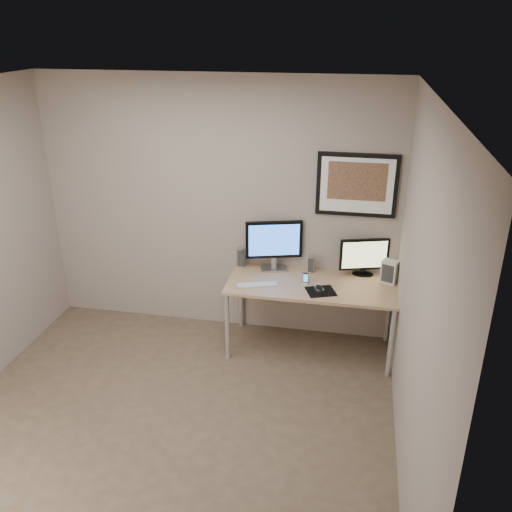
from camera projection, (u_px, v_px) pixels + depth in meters
The scene contains 13 objects.
floor at pixel (169, 426), 4.39m from camera, with size 3.60×3.60×0.00m, color brown.
room at pixel (175, 217), 4.14m from camera, with size 3.60×3.60×3.60m.
desk at pixel (312, 290), 5.17m from camera, with size 1.60×0.70×0.73m.
framed_art at pixel (357, 185), 5.03m from camera, with size 0.75×0.04×0.60m.
monitor_large at pixel (274, 243), 5.33m from camera, with size 0.55×0.24×0.51m.
monitor_tv at pixel (364, 256), 5.24m from camera, with size 0.47×0.17×0.38m.
speaker_left at pixel (241, 257), 5.47m from camera, with size 0.08×0.08×0.20m, color #AAAAAF.
speaker_right at pixel (311, 264), 5.35m from camera, with size 0.07×0.07×0.17m, color #AAAAAF.
phone_dock at pixel (306, 278), 5.11m from camera, with size 0.05×0.05×0.12m, color black.
keyboard at pixel (257, 285), 5.10m from camera, with size 0.39×0.10×0.01m, color silver.
mousepad at pixel (321, 291), 4.99m from camera, with size 0.26×0.23×0.00m, color black.
mouse at pixel (319, 288), 5.01m from camera, with size 0.06×0.11×0.04m, color black.
fan_unit at pixel (390, 272), 5.12m from camera, with size 0.14×0.11×0.22m, color silver.
Camera 1 is at (1.36, -3.28, 3.02)m, focal length 38.00 mm.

